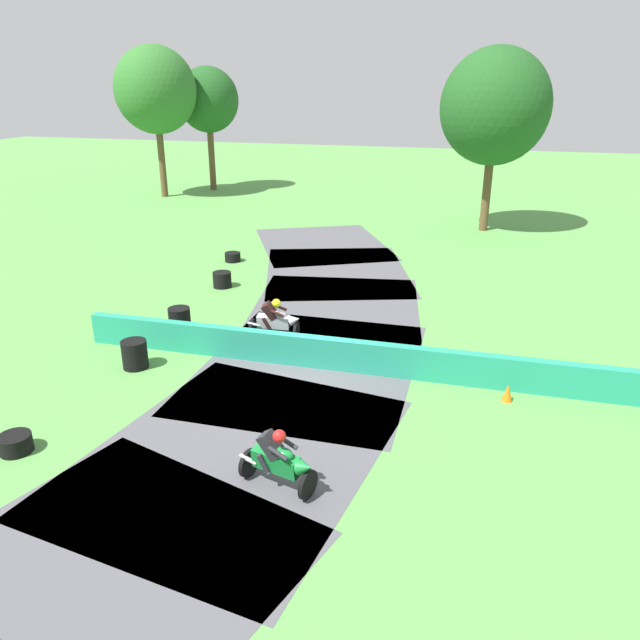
{
  "coord_description": "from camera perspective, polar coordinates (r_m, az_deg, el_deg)",
  "views": [
    {
      "loc": [
        4.55,
        -14.94,
        7.54
      ],
      "look_at": [
        -0.05,
        1.27,
        0.9
      ],
      "focal_mm": 34.39,
      "sensor_mm": 36.0,
      "label": 1
    }
  ],
  "objects": [
    {
      "name": "traffic_cone",
      "position": [
        16.14,
        17.05,
        -6.5
      ],
      "size": [
        0.28,
        0.28,
        0.44
      ],
      "primitive_type": "cone",
      "color": "orange",
      "rests_on": "ground"
    },
    {
      "name": "motorcycle_lead_green",
      "position": [
        12.19,
        -3.82,
        -12.88
      ],
      "size": [
        1.7,
        1.02,
        1.42
      ],
      "color": "black",
      "rests_on": "ground"
    },
    {
      "name": "safety_barrier",
      "position": [
        16.6,
        15.51,
        -4.62
      ],
      "size": [
        23.43,
        0.62,
        0.9
      ],
      "primitive_type": "cube",
      "rotation": [
        0.0,
        0.0,
        -1.56
      ],
      "color": "#239375",
      "rests_on": "ground"
    },
    {
      "name": "tire_stack_mid_b",
      "position": [
        17.84,
        -16.86,
        -3.07
      ],
      "size": [
        0.71,
        0.71,
        0.8
      ],
      "color": "black",
      "rests_on": "ground"
    },
    {
      "name": "track_asphalt",
      "position": [
        17.75,
        -5.38,
        -3.72
      ],
      "size": [
        10.69,
        35.91,
        0.01
      ],
      "color": "#515156",
      "rests_on": "ground"
    },
    {
      "name": "tree_far_left",
      "position": [
        45.85,
        -10.37,
        19.46
      ],
      "size": [
        4.21,
        4.21,
        8.41
      ],
      "color": "brown",
      "rests_on": "ground"
    },
    {
      "name": "tire_stack_extra_b",
      "position": [
        27.52,
        -8.13,
        5.83
      ],
      "size": [
        0.69,
        0.69,
        0.4
      ],
      "color": "black",
      "rests_on": "ground"
    },
    {
      "name": "ground_plane",
      "position": [
        17.35,
        -1.0,
        -4.26
      ],
      "size": [
        120.0,
        120.0,
        0.0
      ],
      "primitive_type": "plane",
      "color": "#569947"
    },
    {
      "name": "tire_stack_mid_a",
      "position": [
        15.03,
        -26.47,
        -10.24
      ],
      "size": [
        0.7,
        0.7,
        0.4
      ],
      "color": "black",
      "rests_on": "ground"
    },
    {
      "name": "tree_far_right",
      "position": [
        43.73,
        -15.06,
        19.94
      ],
      "size": [
        5.27,
        5.27,
        9.65
      ],
      "color": "brown",
      "rests_on": "ground"
    },
    {
      "name": "motorcycle_chase_white",
      "position": [
        18.84,
        -4.14,
        0.01
      ],
      "size": [
        1.68,
        0.83,
        1.43
      ],
      "color": "black",
      "rests_on": "ground"
    },
    {
      "name": "tire_stack_extra_a",
      "position": [
        24.08,
        -9.09,
        3.73
      ],
      "size": [
        0.71,
        0.71,
        0.6
      ],
      "color": "black",
      "rests_on": "ground"
    },
    {
      "name": "tire_stack_far",
      "position": [
        19.99,
        -12.92,
        0.01
      ],
      "size": [
        0.69,
        0.69,
        0.8
      ],
      "color": "black",
      "rests_on": "ground"
    },
    {
      "name": "tree_mid_rise",
      "position": [
        33.49,
        15.97,
        18.51
      ],
      "size": [
        5.45,
        5.45,
        9.12
      ],
      "color": "brown",
      "rests_on": "ground"
    }
  ]
}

